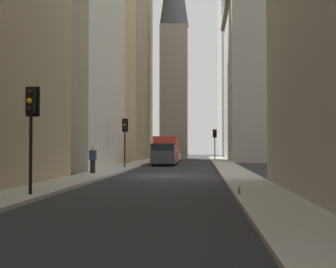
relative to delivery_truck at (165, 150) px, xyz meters
name	(u,v)px	position (x,y,z in m)	size (l,w,h in m)	color
ground_plane	(167,176)	(-15.25, -1.40, -1.46)	(135.00, 135.00, 0.00)	#262628
sidewalk_right	(97,174)	(-15.25, 3.10, -1.39)	(90.00, 2.20, 0.14)	#A8A399
sidewalk_left	(239,175)	(-15.25, -5.90, -1.39)	(90.00, 2.20, 0.14)	#A8A399
building_left_far	(266,76)	(14.17, -11.99, 9.70)	(17.21, 10.50, 22.29)	gray
building_right_far	(110,58)	(16.43, 9.20, 12.78)	(17.20, 10.00, 28.47)	#9E8966
building_right_midfar	(54,0)	(-6.51, 9.19, 13.13)	(13.67, 10.50, 29.16)	beige
church_spire	(174,35)	(21.49, 0.55, 17.21)	(4.43, 4.43, 35.66)	gray
delivery_truck	(165,150)	(0.00, 0.00, 0.00)	(6.46, 2.25, 2.84)	red
sedan_white	(173,156)	(10.17, 0.00, -0.80)	(4.30, 1.78, 1.42)	silver
traffic_light_foreground	(31,115)	(-27.16, 2.56, 1.56)	(0.43, 0.52, 3.92)	black
traffic_light_midblock	(125,131)	(-7.07, 2.81, 1.66)	(0.43, 0.52, 4.06)	black
traffic_light_far_junction	(215,137)	(13.91, -5.31, 1.60)	(0.43, 0.52, 3.97)	black
pedestrian	(93,158)	(-15.15, 3.40, -0.37)	(0.26, 0.44, 1.75)	black
discarded_bottle	(239,191)	(-26.38, -4.98, -1.21)	(0.07, 0.07, 0.27)	#236033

